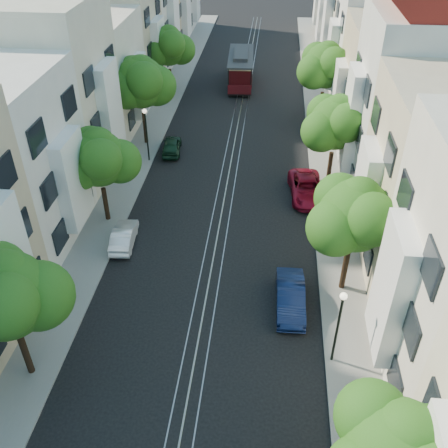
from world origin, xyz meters
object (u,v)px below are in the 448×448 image
(tree_w_d, at_px, (169,47))
(lamp_east, at_px, (339,318))
(tree_e_b, at_px, (356,217))
(tree_e_d, at_px, (326,67))
(tree_w_b, at_px, (99,160))
(cable_car, at_px, (241,67))
(parked_car_e_mid, at_px, (290,297))
(parked_car_w_mid, at_px, (124,236))
(lamp_west, at_px, (146,127))
(parked_car_w_far, at_px, (172,145))
(tree_e_c, at_px, (337,125))
(parked_car_e_far, at_px, (307,188))
(tree_w_c, at_px, (141,84))
(tree_w_a, at_px, (7,297))

(tree_w_d, height_order, lamp_east, tree_w_d)
(tree_e_b, height_order, tree_e_d, tree_e_d)
(tree_e_d, distance_m, lamp_east, 27.07)
(tree_w_b, height_order, cable_car, tree_w_b)
(parked_car_e_mid, xyz_separation_m, parked_car_w_mid, (-9.89, 4.36, -0.10))
(lamp_west, distance_m, parked_car_w_far, 3.15)
(parked_car_w_mid, xyz_separation_m, parked_car_w_far, (0.67, 11.96, 0.03))
(cable_car, bearing_deg, parked_car_w_far, -107.89)
(tree_e_c, bearing_deg, lamp_east, -93.44)
(parked_car_w_far, bearing_deg, tree_e_d, -154.85)
(lamp_west, bearing_deg, tree_e_c, -8.49)
(tree_w_b, bearing_deg, parked_car_e_mid, -29.96)
(lamp_east, relative_size, lamp_west, 1.00)
(tree_e_c, distance_m, parked_car_e_far, 4.66)
(tree_w_c, distance_m, lamp_east, 25.01)
(tree_e_c, relative_size, tree_w_c, 0.92)
(tree_w_b, relative_size, parked_car_w_far, 1.78)
(tree_w_d, xyz_separation_m, parked_car_w_mid, (1.65, -24.29, -4.03))
(parked_car_w_mid, bearing_deg, lamp_west, -89.95)
(tree_w_a, height_order, cable_car, tree_w_a)
(lamp_west, distance_m, parked_car_e_mid, 18.29)
(tree_w_d, relative_size, parked_car_e_mid, 1.60)
(lamp_east, xyz_separation_m, lamp_west, (-12.60, 18.00, 0.00))
(tree_w_b, relative_size, lamp_east, 1.51)
(parked_car_e_far, distance_m, parked_car_w_mid, 12.82)
(tree_w_b, xyz_separation_m, parked_car_w_mid, (1.65, -2.29, -3.83))
(tree_w_a, height_order, parked_car_w_far, tree_w_a)
(cable_car, bearing_deg, tree_e_d, -50.02)
(tree_w_c, bearing_deg, tree_w_a, -90.00)
(tree_w_c, relative_size, cable_car, 0.88)
(tree_e_b, relative_size, tree_e_c, 1.03)
(lamp_west, relative_size, parked_car_w_far, 1.18)
(tree_e_c, distance_m, cable_car, 21.13)
(tree_e_c, relative_size, parked_car_w_far, 1.85)
(tree_w_a, bearing_deg, parked_car_e_far, 51.71)
(tree_e_c, xyz_separation_m, tree_e_d, (0.00, 11.00, 0.27))
(parked_car_w_far, bearing_deg, tree_w_b, 70.50)
(tree_w_a, xyz_separation_m, parked_car_w_mid, (1.65, 9.71, -4.16))
(tree_e_d, bearing_deg, parked_car_e_mid, -96.90)
(tree_w_a, height_order, lamp_east, tree_w_a)
(lamp_east, relative_size, parked_car_w_mid, 1.20)
(tree_w_c, bearing_deg, parked_car_e_far, -28.30)
(tree_e_d, bearing_deg, parked_car_e_far, -97.36)
(tree_w_d, bearing_deg, cable_car, 27.51)
(tree_w_b, height_order, lamp_east, tree_w_b)
(tree_w_a, distance_m, parked_car_e_far, 20.96)
(tree_e_c, xyz_separation_m, parked_car_e_mid, (-2.86, -12.65, -3.93))
(lamp_east, distance_m, parked_car_w_far, 22.69)
(tree_e_b, xyz_separation_m, lamp_west, (-13.56, 13.02, -1.89))
(parked_car_e_far, xyz_separation_m, parked_car_w_far, (-10.43, 5.54, -0.07))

